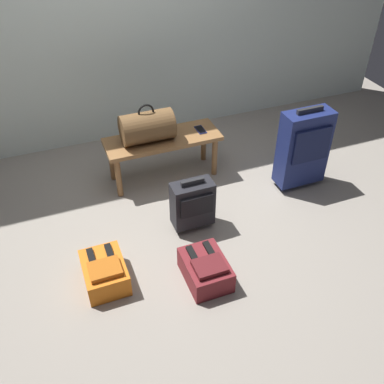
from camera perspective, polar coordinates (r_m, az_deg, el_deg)
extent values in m
plane|color=gray|center=(3.44, -2.24, -4.96)|extent=(6.60, 6.60, 0.00)
cube|color=olive|center=(3.79, -3.88, 6.90)|extent=(1.00, 0.36, 0.04)
cylinder|color=olive|center=(3.71, -9.59, 1.86)|extent=(0.05, 0.05, 0.37)
cylinder|color=olive|center=(3.92, 2.97, 4.64)|extent=(0.05, 0.05, 0.37)
cylinder|color=olive|center=(3.92, -10.48, 3.96)|extent=(0.05, 0.05, 0.37)
cylinder|color=olive|center=(4.12, 1.52, 6.51)|extent=(0.05, 0.05, 0.37)
cylinder|color=brown|center=(3.68, -5.90, 8.47)|extent=(0.44, 0.26, 0.26)
torus|color=black|center=(3.61, -6.05, 10.39)|extent=(0.14, 0.02, 0.14)
cube|color=#191E4C|center=(3.87, 1.11, 8.16)|extent=(0.07, 0.14, 0.01)
cube|color=black|center=(3.87, 1.11, 8.21)|extent=(0.06, 0.13, 0.00)
cube|color=navy|center=(3.80, 14.34, 5.64)|extent=(0.42, 0.19, 0.66)
cube|color=#11183E|center=(3.69, 15.42, 5.88)|extent=(0.33, 0.02, 0.30)
cube|color=#262628|center=(3.63, 15.21, 10.32)|extent=(0.23, 0.03, 0.04)
cylinder|color=black|center=(3.97, 11.29, 1.43)|extent=(0.02, 0.05, 0.05)
cylinder|color=black|center=(4.11, 14.79, 2.29)|extent=(0.02, 0.05, 0.05)
cube|color=black|center=(3.32, 0.06, -1.52)|extent=(0.32, 0.16, 0.37)
cube|color=black|center=(3.22, 0.65, -1.86)|extent=(0.26, 0.02, 0.17)
cube|color=#262628|center=(3.19, 0.06, 1.31)|extent=(0.18, 0.03, 0.04)
cylinder|color=black|center=(3.47, -2.01, -4.06)|extent=(0.02, 0.05, 0.05)
cylinder|color=black|center=(3.53, 1.43, -3.17)|extent=(0.02, 0.05, 0.05)
cube|color=maroon|center=(3.04, 1.77, -10.15)|extent=(0.28, 0.38, 0.17)
cube|color=#55181C|center=(2.92, 2.31, -9.72)|extent=(0.21, 0.17, 0.04)
cube|color=black|center=(2.99, 0.18, -8.38)|extent=(0.04, 0.19, 0.02)
cube|color=black|center=(3.03, 2.42, -7.75)|extent=(0.04, 0.19, 0.02)
cube|color=orange|center=(3.08, -11.37, -10.30)|extent=(0.28, 0.38, 0.17)
cube|color=#AD5514|center=(2.96, -11.34, -9.89)|extent=(0.21, 0.17, 0.04)
cube|color=black|center=(3.05, -13.01, -8.51)|extent=(0.04, 0.19, 0.02)
cube|color=black|center=(3.06, -10.69, -7.95)|extent=(0.04, 0.19, 0.02)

